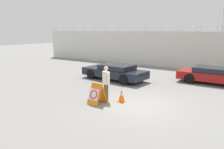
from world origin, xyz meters
The scene contains 7 objects.
ground_plane centered at (0.00, 0.00, 0.00)m, with size 90.00×90.00×0.00m, color gray.
perimeter_wall centered at (0.00, 11.15, 1.67)m, with size 36.00×0.30×3.78m.
barricade_sign centered at (-1.79, -0.95, 0.50)m, with size 0.72×0.86×1.01m.
security_guard centered at (-1.77, -0.18, 0.94)m, with size 0.56×0.59×1.69m.
traffic_cone_mid centered at (-0.97, -0.02, 0.31)m, with size 0.36×0.36×0.64m.
parked_car_front_coupe centered at (-3.85, 3.88, 0.58)m, with size 4.79×2.23×1.09m.
parked_car_rear_sedan centered at (2.20, 6.47, 0.56)m, with size 4.64×1.90×1.07m.
Camera 1 is at (4.21, -8.76, 3.39)m, focal length 35.00 mm.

